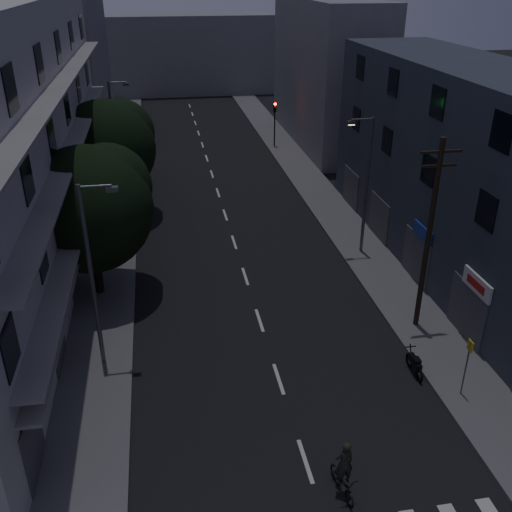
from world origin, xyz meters
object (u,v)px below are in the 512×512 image
object	(u,v)px
utility_pole	(429,233)
bus_stop_sign	(468,358)
cyclist	(343,476)
motorcycle	(415,364)

from	to	relation	value
utility_pole	bus_stop_sign	xyz separation A→B (m)	(-0.32, -5.01, -2.98)
utility_pole	cyclist	world-z (taller)	utility_pole
utility_pole	cyclist	xyz separation A→B (m)	(-6.39, -8.68, -4.14)
bus_stop_sign	motorcycle	distance (m)	2.57
bus_stop_sign	cyclist	bearing A→B (deg)	-148.87
bus_stop_sign	cyclist	size ratio (longest dim) A/B	1.17
utility_pole	motorcycle	bearing A→B (deg)	-114.99
motorcycle	cyclist	xyz separation A→B (m)	(-4.86, -5.39, 0.30)
utility_pole	bus_stop_sign	bearing A→B (deg)	-93.64
motorcycle	cyclist	distance (m)	7.26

